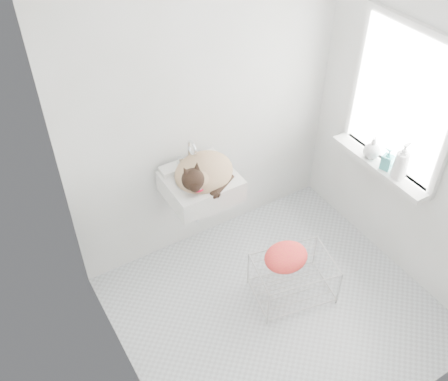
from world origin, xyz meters
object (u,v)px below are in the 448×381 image
sink (201,177)px  bottle_b (385,168)px  cat (203,174)px  bottle_a (397,177)px  bottle_c (370,157)px  wire_rack (293,280)px

sink → bottle_b: bearing=-26.7°
sink → cat: cat is taller
bottle_a → bottle_c: 0.27m
sink → bottle_c: size_ratio=3.05×
bottle_b → wire_rack: bearing=-175.8°
cat → bottle_c: 1.27m
cat → wire_rack: (0.38, -0.65, -0.74)m
cat → bottle_b: 1.33m
cat → wire_rack: size_ratio=0.91×
cat → bottle_a: 1.39m
sink → wire_rack: (0.40, -0.66, -0.70)m
cat → bottle_b: size_ratio=3.10×
cat → bottle_c: (1.19, -0.43, -0.04)m
sink → bottle_a: 1.40m
bottle_b → bottle_c: 0.16m
sink → bottle_a: bearing=-30.9°
cat → wire_rack: 1.06m
bottle_a → bottle_b: bottle_a is taller
bottle_c → sink: bearing=159.6°
bottle_b → sink: bearing=153.3°
bottle_a → sink: bearing=149.1°
bottle_b → cat: bearing=153.8°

